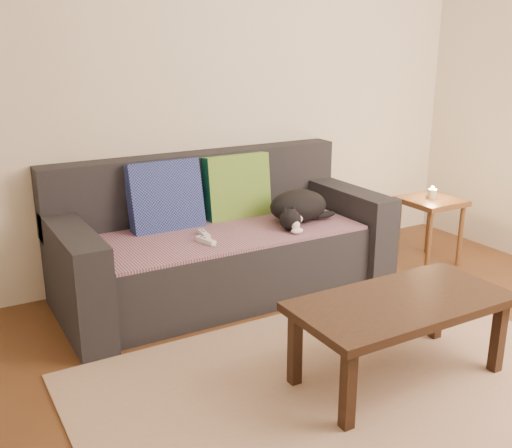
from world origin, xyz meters
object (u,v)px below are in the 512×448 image
Objects in this scene: wii_remote_b at (204,235)px; sofa at (221,246)px; wii_remote_a at (206,241)px; side_table at (431,210)px; cat at (298,207)px; coffee_table at (401,309)px.

sofa is at bearing -45.11° from wii_remote_b.
wii_remote_a is 0.31× the size of side_table.
wii_remote_b is (-0.18, -0.14, 0.15)m from sofa.
cat is 1.27m from coffee_table.
cat reaches higher than coffee_table.
cat is at bearing 79.32° from coffee_table.
sofa is at bearing 169.24° from side_table.
sofa reaches higher than side_table.
wii_remote_b is 1.33m from coffee_table.
sofa is 0.56m from cat.
cat is 3.22× the size of wii_remote_a.
wii_remote_a is 0.12m from wii_remote_b.
wii_remote_a is at bearing 166.71° from wii_remote_b.
side_table is 1.70m from coffee_table.
sofa is at bearing -56.30° from wii_remote_a.
coffee_table is (-1.30, -1.10, -0.04)m from side_table.
cat is 0.46× the size of coffee_table.
wii_remote_b is at bearing 109.03° from coffee_table.
wii_remote_a is 0.14× the size of coffee_table.
sofa is 0.27m from wii_remote_b.
wii_remote_a is 1.00× the size of wii_remote_b.
wii_remote_b is (-0.67, 0.02, -0.09)m from cat.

